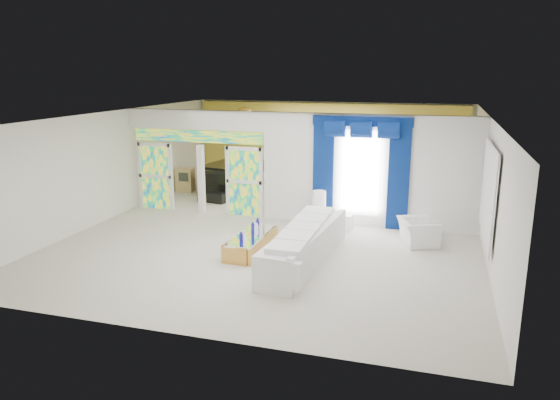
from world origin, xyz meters
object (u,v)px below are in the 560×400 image
(white_sofa, at_px, (305,247))
(grand_piano, at_px, (231,177))
(coffee_table, at_px, (251,244))
(console_table, at_px, (330,220))
(armchair, at_px, (418,232))

(white_sofa, xyz_separation_m, grand_piano, (-4.15, 6.06, 0.13))
(white_sofa, bearing_deg, coffee_table, 172.29)
(white_sofa, xyz_separation_m, coffee_table, (-1.35, 0.30, -0.16))
(grand_piano, bearing_deg, white_sofa, -45.33)
(white_sofa, distance_m, console_table, 2.74)
(white_sofa, relative_size, grand_piano, 1.97)
(armchair, bearing_deg, coffee_table, 94.02)
(coffee_table, xyz_separation_m, grand_piano, (-2.80, 5.76, 0.29))
(armchair, bearing_deg, white_sofa, 109.88)
(coffee_table, relative_size, armchair, 1.91)
(white_sofa, relative_size, console_table, 3.10)
(armchair, relative_size, grand_piano, 0.49)
(console_table, xyz_separation_m, grand_piano, (-4.15, 3.32, 0.28))
(coffee_table, height_order, armchair, armchair)
(console_table, bearing_deg, armchair, -18.16)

